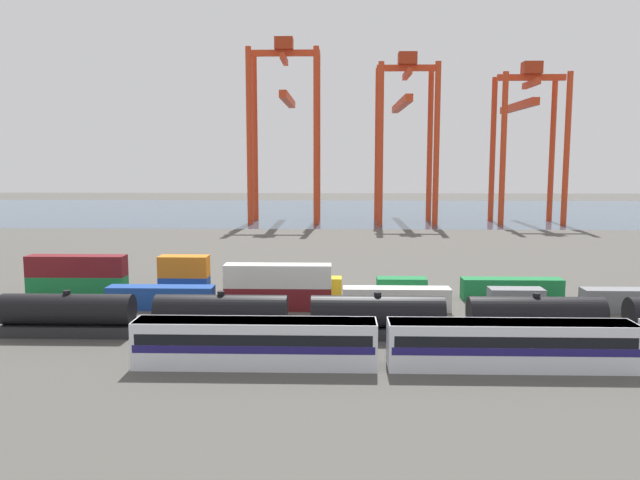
% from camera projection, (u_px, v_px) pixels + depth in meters
% --- Properties ---
extents(ground_plane, '(420.00, 420.00, 0.00)m').
position_uv_depth(ground_plane, '(372.00, 255.00, 112.41)').
color(ground_plane, '#4C4944').
extents(harbour_water, '(400.00, 110.00, 0.01)m').
position_uv_depth(harbour_water, '(356.00, 211.00, 208.75)').
color(harbour_water, '#384C60').
rests_on(harbour_water, ground_plane).
extents(passenger_train, '(61.53, 3.14, 3.90)m').
position_uv_depth(passenger_train, '(510.00, 343.00, 51.13)').
color(passenger_train, silver).
rests_on(passenger_train, ground_plane).
extents(freight_tank_row, '(72.43, 2.99, 4.45)m').
position_uv_depth(freight_tank_row, '(377.00, 316.00, 60.00)').
color(freight_tank_row, '#232326').
rests_on(freight_tank_row, ground_plane).
extents(shipping_container_0, '(12.10, 2.44, 2.60)m').
position_uv_depth(shipping_container_0, '(161.00, 297.00, 71.98)').
color(shipping_container_0, '#1C4299').
rests_on(shipping_container_0, ground_plane).
extents(shipping_container_1, '(12.10, 2.44, 2.60)m').
position_uv_depth(shipping_container_1, '(278.00, 298.00, 71.60)').
color(shipping_container_1, maroon).
rests_on(shipping_container_1, ground_plane).
extents(shipping_container_2, '(12.10, 2.44, 2.60)m').
position_uv_depth(shipping_container_2, '(278.00, 276.00, 71.27)').
color(shipping_container_2, silver).
rests_on(shipping_container_2, shipping_container_1).
extents(shipping_container_3, '(12.10, 2.44, 2.60)m').
position_uv_depth(shipping_container_3, '(396.00, 299.00, 71.22)').
color(shipping_container_3, silver).
rests_on(shipping_container_3, ground_plane).
extents(shipping_container_4, '(6.04, 2.44, 2.60)m').
position_uv_depth(shipping_container_4, '(516.00, 300.00, 70.84)').
color(shipping_container_4, slate).
rests_on(shipping_container_4, ground_plane).
extents(shipping_container_5, '(12.10, 2.44, 2.60)m').
position_uv_depth(shipping_container_5, '(637.00, 300.00, 70.46)').
color(shipping_container_5, slate).
rests_on(shipping_container_5, ground_plane).
extents(shipping_container_9, '(12.10, 2.44, 2.60)m').
position_uv_depth(shipping_container_9, '(78.00, 286.00, 78.23)').
color(shipping_container_9, '#197538').
rests_on(shipping_container_9, ground_plane).
extents(shipping_container_10, '(12.10, 2.44, 2.60)m').
position_uv_depth(shipping_container_10, '(77.00, 266.00, 77.90)').
color(shipping_container_10, maroon).
rests_on(shipping_container_10, shipping_container_9).
extents(shipping_container_11, '(6.04, 2.44, 2.60)m').
position_uv_depth(shipping_container_11, '(185.00, 287.00, 77.85)').
color(shipping_container_11, '#1C4299').
rests_on(shipping_container_11, ground_plane).
extents(shipping_container_12, '(6.04, 2.44, 2.60)m').
position_uv_depth(shipping_container_12, '(184.00, 266.00, 77.52)').
color(shipping_container_12, orange).
rests_on(shipping_container_12, shipping_container_11).
extents(shipping_container_13, '(12.10, 2.44, 2.60)m').
position_uv_depth(shipping_container_13, '(292.00, 288.00, 77.47)').
color(shipping_container_13, gold).
rests_on(shipping_container_13, ground_plane).
extents(shipping_container_14, '(6.04, 2.44, 2.60)m').
position_uv_depth(shipping_container_14, '(402.00, 288.00, 77.09)').
color(shipping_container_14, '#197538').
rests_on(shipping_container_14, ground_plane).
extents(shipping_container_15, '(12.10, 2.44, 2.60)m').
position_uv_depth(shipping_container_15, '(512.00, 289.00, 76.72)').
color(shipping_container_15, '#197538').
rests_on(shipping_container_15, ground_plane).
extents(gantry_crane_west, '(19.02, 35.10, 48.87)m').
position_uv_depth(gantry_crane_west, '(285.00, 114.00, 170.43)').
color(gantry_crane_west, red).
rests_on(gantry_crane_west, ground_plane).
extents(gantry_crane_central, '(16.03, 41.59, 44.90)m').
position_uv_depth(gantry_crane_central, '(405.00, 120.00, 170.89)').
color(gantry_crane_central, red).
rests_on(gantry_crane_central, ground_plane).
extents(gantry_crane_east, '(17.81, 33.95, 42.35)m').
position_uv_depth(gantry_crane_east, '(527.00, 125.00, 169.04)').
color(gantry_crane_east, red).
rests_on(gantry_crane_east, ground_plane).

